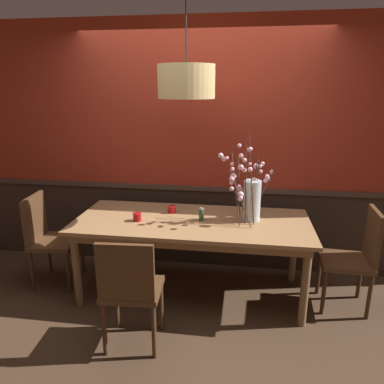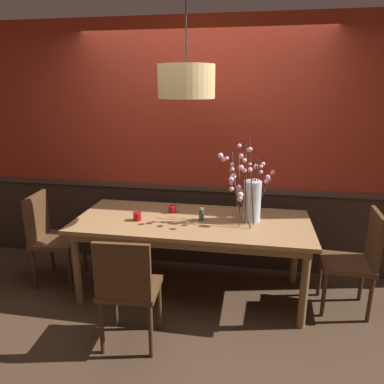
{
  "view_description": "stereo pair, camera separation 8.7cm",
  "coord_description": "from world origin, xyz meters",
  "px_view_note": "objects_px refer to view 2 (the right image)",
  "views": [
    {
      "loc": [
        0.46,
        -3.13,
        1.95
      ],
      "look_at": [
        0.0,
        0.0,
        1.03
      ],
      "focal_mm": 33.76,
      "sensor_mm": 36.0,
      "label": 1
    },
    {
      "loc": [
        0.55,
        -3.12,
        1.95
      ],
      "look_at": [
        0.0,
        0.0,
        1.03
      ],
      "focal_mm": 33.76,
      "sensor_mm": 36.0,
      "label": 2
    }
  ],
  "objects_px": {
    "dining_table": "(192,228)",
    "condiment_bottle": "(201,215)",
    "vase_with_blossoms": "(250,198)",
    "candle_holder_nearer_center": "(172,209)",
    "chair_head_east_end": "(357,257)",
    "chair_far_side_left": "(175,212)",
    "chair_near_side_left": "(128,286)",
    "candle_holder_nearer_edge": "(137,216)",
    "chair_far_side_right": "(233,213)",
    "chair_head_west_end": "(50,234)",
    "pendant_lamp": "(186,82)"
  },
  "relations": [
    {
      "from": "dining_table",
      "to": "condiment_bottle",
      "type": "bearing_deg",
      "value": -0.8
    },
    {
      "from": "chair_near_side_left",
      "to": "candle_holder_nearer_center",
      "type": "distance_m",
      "value": 1.07
    },
    {
      "from": "vase_with_blossoms",
      "to": "candle_holder_nearer_center",
      "type": "xyz_separation_m",
      "value": [
        -0.76,
        0.09,
        -0.19
      ]
    },
    {
      "from": "dining_table",
      "to": "vase_with_blossoms",
      "type": "bearing_deg",
      "value": 8.26
    },
    {
      "from": "chair_far_side_right",
      "to": "vase_with_blossoms",
      "type": "bearing_deg",
      "value": -76.61
    },
    {
      "from": "chair_head_east_end",
      "to": "condiment_bottle",
      "type": "relative_size",
      "value": 7.74
    },
    {
      "from": "pendant_lamp",
      "to": "vase_with_blossoms",
      "type": "bearing_deg",
      "value": 8.82
    },
    {
      "from": "chair_near_side_left",
      "to": "condiment_bottle",
      "type": "height_order",
      "value": "chair_near_side_left"
    },
    {
      "from": "dining_table",
      "to": "vase_with_blossoms",
      "type": "height_order",
      "value": "vase_with_blossoms"
    },
    {
      "from": "chair_head_west_end",
      "to": "dining_table",
      "type": "bearing_deg",
      "value": 0.62
    },
    {
      "from": "chair_head_east_end",
      "to": "vase_with_blossoms",
      "type": "xyz_separation_m",
      "value": [
        -0.95,
        0.11,
        0.46
      ]
    },
    {
      "from": "candle_holder_nearer_edge",
      "to": "condiment_bottle",
      "type": "distance_m",
      "value": 0.6
    },
    {
      "from": "chair_head_east_end",
      "to": "candle_holder_nearer_center",
      "type": "relative_size",
      "value": 11.42
    },
    {
      "from": "dining_table",
      "to": "candle_holder_nearer_edge",
      "type": "relative_size",
      "value": 27.11
    },
    {
      "from": "chair_far_side_left",
      "to": "vase_with_blossoms",
      "type": "height_order",
      "value": "vase_with_blossoms"
    },
    {
      "from": "chair_head_west_end",
      "to": "candle_holder_nearer_center",
      "type": "bearing_deg",
      "value": 8.63
    },
    {
      "from": "chair_far_side_right",
      "to": "chair_near_side_left",
      "type": "height_order",
      "value": "chair_far_side_right"
    },
    {
      "from": "dining_table",
      "to": "chair_far_side_right",
      "type": "height_order",
      "value": "chair_far_side_right"
    },
    {
      "from": "vase_with_blossoms",
      "to": "condiment_bottle",
      "type": "bearing_deg",
      "value": -169.97
    },
    {
      "from": "chair_far_side_right",
      "to": "chair_head_east_end",
      "type": "bearing_deg",
      "value": -39.23
    },
    {
      "from": "dining_table",
      "to": "candle_holder_nearer_edge",
      "type": "xyz_separation_m",
      "value": [
        -0.5,
        -0.1,
        0.12
      ]
    },
    {
      "from": "chair_head_east_end",
      "to": "chair_near_side_left",
      "type": "bearing_deg",
      "value": -155.57
    },
    {
      "from": "vase_with_blossoms",
      "to": "candle_holder_nearer_center",
      "type": "bearing_deg",
      "value": 172.87
    },
    {
      "from": "chair_head_west_end",
      "to": "chair_head_east_end",
      "type": "bearing_deg",
      "value": -0.27
    },
    {
      "from": "chair_far_side_right",
      "to": "candle_holder_nearer_edge",
      "type": "height_order",
      "value": "chair_far_side_right"
    },
    {
      "from": "candle_holder_nearer_center",
      "to": "condiment_bottle",
      "type": "height_order",
      "value": "condiment_bottle"
    },
    {
      "from": "chair_far_side_left",
      "to": "chair_head_east_end",
      "type": "distance_m",
      "value": 2.06
    },
    {
      "from": "chair_far_side_left",
      "to": "chair_near_side_left",
      "type": "height_order",
      "value": "chair_near_side_left"
    },
    {
      "from": "chair_far_side_left",
      "to": "chair_head_east_end",
      "type": "xyz_separation_m",
      "value": [
        1.84,
        -0.92,
        0.01
      ]
    },
    {
      "from": "chair_head_west_end",
      "to": "pendant_lamp",
      "type": "bearing_deg",
      "value": 0.14
    },
    {
      "from": "dining_table",
      "to": "chair_head_west_end",
      "type": "distance_m",
      "value": 1.47
    },
    {
      "from": "chair_near_side_left",
      "to": "candle_holder_nearer_center",
      "type": "bearing_deg",
      "value": 83.96
    },
    {
      "from": "chair_head_west_end",
      "to": "candle_holder_nearer_edge",
      "type": "relative_size",
      "value": 11.56
    },
    {
      "from": "candle_holder_nearer_edge",
      "to": "pendant_lamp",
      "type": "xyz_separation_m",
      "value": [
        0.45,
        0.08,
        1.2
      ]
    },
    {
      "from": "chair_head_west_end",
      "to": "vase_with_blossoms",
      "type": "height_order",
      "value": "vase_with_blossoms"
    },
    {
      "from": "chair_head_west_end",
      "to": "chair_head_east_end",
      "type": "relative_size",
      "value": 0.98
    },
    {
      "from": "chair_head_east_end",
      "to": "chair_far_side_right",
      "type": "relative_size",
      "value": 0.97
    },
    {
      "from": "chair_head_east_end",
      "to": "vase_with_blossoms",
      "type": "height_order",
      "value": "vase_with_blossoms"
    },
    {
      "from": "chair_far_side_left",
      "to": "pendant_lamp",
      "type": "relative_size",
      "value": 1.18
    },
    {
      "from": "chair_far_side_right",
      "to": "pendant_lamp",
      "type": "xyz_separation_m",
      "value": [
        -0.38,
        -0.92,
        1.46
      ]
    },
    {
      "from": "chair_head_west_end",
      "to": "pendant_lamp",
      "type": "height_order",
      "value": "pendant_lamp"
    },
    {
      "from": "chair_far_side_left",
      "to": "vase_with_blossoms",
      "type": "distance_m",
      "value": 1.3
    },
    {
      "from": "vase_with_blossoms",
      "to": "candle_holder_nearer_center",
      "type": "relative_size",
      "value": 9.66
    },
    {
      "from": "candle_holder_nearer_center",
      "to": "chair_head_east_end",
      "type": "bearing_deg",
      "value": -6.73
    },
    {
      "from": "chair_near_side_left",
      "to": "pendant_lamp",
      "type": "xyz_separation_m",
      "value": [
        0.29,
        0.84,
        1.47
      ]
    },
    {
      "from": "dining_table",
      "to": "chair_head_east_end",
      "type": "relative_size",
      "value": 2.31
    },
    {
      "from": "chair_head_west_end",
      "to": "chair_far_side_right",
      "type": "height_order",
      "value": "chair_far_side_right"
    },
    {
      "from": "dining_table",
      "to": "pendant_lamp",
      "type": "relative_size",
      "value": 2.84
    },
    {
      "from": "condiment_bottle",
      "to": "chair_head_east_end",
      "type": "bearing_deg",
      "value": -1.17
    },
    {
      "from": "chair_far_side_left",
      "to": "chair_near_side_left",
      "type": "bearing_deg",
      "value": -89.03
    }
  ]
}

